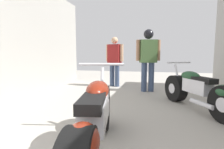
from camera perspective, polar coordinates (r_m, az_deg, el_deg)
ground_plane at (r=3.21m, az=3.48°, el=-12.52°), size 16.04×16.04×0.00m
motorcycle_maroon_cruiser at (r=1.74m, az=-5.95°, el=-15.33°), size 0.69×2.01×0.94m
motorcycle_black_naked at (r=3.60m, az=26.78°, el=-4.98°), size 1.06×1.81×0.90m
mechanic_in_blue at (r=5.72m, az=0.86°, el=5.29°), size 0.65×0.36×1.64m
mechanic_with_helmet at (r=5.00m, az=11.95°, el=6.49°), size 0.70×0.36×1.77m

